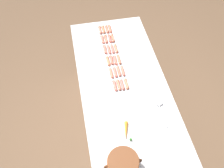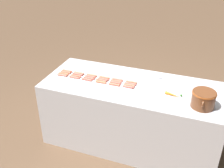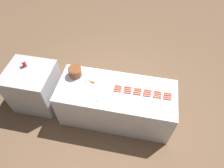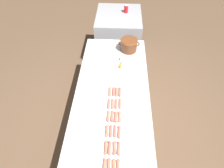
% 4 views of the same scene
% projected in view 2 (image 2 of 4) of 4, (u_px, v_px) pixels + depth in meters
% --- Properties ---
extents(ground_plane, '(20.00, 20.00, 0.00)m').
position_uv_depth(ground_plane, '(130.00, 140.00, 3.47)').
color(ground_plane, brown).
extents(griddle_counter, '(0.85, 2.05, 0.82)m').
position_uv_depth(griddle_counter, '(131.00, 114.00, 3.27)').
color(griddle_counter, '#BCBCC1').
rests_on(griddle_counter, ground_plane).
extents(hot_dog_0, '(0.03, 0.13, 0.03)m').
position_uv_depth(hot_dog_0, '(67.00, 71.00, 3.34)').
color(hot_dog_0, '#D86A4E').
rests_on(hot_dog_0, griddle_counter).
extents(hot_dog_1, '(0.03, 0.13, 0.03)m').
position_uv_depth(hot_dog_1, '(79.00, 73.00, 3.29)').
color(hot_dog_1, '#D56E4F').
rests_on(hot_dog_1, griddle_counter).
extents(hot_dog_2, '(0.03, 0.13, 0.03)m').
position_uv_depth(hot_dog_2, '(92.00, 75.00, 3.24)').
color(hot_dog_2, '#D87252').
rests_on(hot_dog_2, griddle_counter).
extents(hot_dog_3, '(0.03, 0.13, 0.03)m').
position_uv_depth(hot_dog_3, '(104.00, 77.00, 3.19)').
color(hot_dog_3, '#D16C4C').
rests_on(hot_dog_3, griddle_counter).
extents(hot_dog_4, '(0.03, 0.13, 0.03)m').
position_uv_depth(hot_dog_4, '(117.00, 80.00, 3.14)').
color(hot_dog_4, '#D86852').
rests_on(hot_dog_4, griddle_counter).
extents(hot_dog_5, '(0.03, 0.13, 0.03)m').
position_uv_depth(hot_dog_5, '(131.00, 82.00, 3.09)').
color(hot_dog_5, '#D2704F').
rests_on(hot_dog_5, griddle_counter).
extents(hot_dog_6, '(0.03, 0.13, 0.03)m').
position_uv_depth(hot_dog_6, '(66.00, 72.00, 3.31)').
color(hot_dog_6, '#CC6B50').
rests_on(hot_dog_6, griddle_counter).
extents(hot_dog_7, '(0.03, 0.13, 0.03)m').
position_uv_depth(hot_dog_7, '(78.00, 74.00, 3.26)').
color(hot_dog_7, '#CD6455').
rests_on(hot_dog_7, griddle_counter).
extents(hot_dog_8, '(0.03, 0.13, 0.03)m').
position_uv_depth(hot_dog_8, '(90.00, 77.00, 3.21)').
color(hot_dog_8, '#D26555').
rests_on(hot_dog_8, griddle_counter).
extents(hot_dog_9, '(0.03, 0.13, 0.03)m').
position_uv_depth(hot_dog_9, '(103.00, 79.00, 3.15)').
color(hot_dog_9, '#CB6654').
rests_on(hot_dog_9, griddle_counter).
extents(hot_dog_10, '(0.03, 0.13, 0.03)m').
position_uv_depth(hot_dog_10, '(116.00, 81.00, 3.11)').
color(hot_dog_10, '#D56952').
rests_on(hot_dog_10, griddle_counter).
extents(hot_dog_11, '(0.03, 0.13, 0.03)m').
position_uv_depth(hot_dog_11, '(130.00, 84.00, 3.06)').
color(hot_dog_11, '#CE6356').
rests_on(hot_dog_11, griddle_counter).
extents(hot_dog_12, '(0.03, 0.13, 0.03)m').
position_uv_depth(hot_dog_12, '(64.00, 74.00, 3.27)').
color(hot_dog_12, '#CA714C').
rests_on(hot_dog_12, griddle_counter).
extents(hot_dog_13, '(0.03, 0.13, 0.03)m').
position_uv_depth(hot_dog_13, '(76.00, 76.00, 3.22)').
color(hot_dog_13, '#D7694F').
rests_on(hot_dog_13, griddle_counter).
extents(hot_dog_14, '(0.03, 0.13, 0.03)m').
position_uv_depth(hot_dog_14, '(89.00, 78.00, 3.17)').
color(hot_dog_14, '#D06654').
rests_on(hot_dog_14, griddle_counter).
extents(hot_dog_15, '(0.03, 0.13, 0.03)m').
position_uv_depth(hot_dog_15, '(102.00, 80.00, 3.13)').
color(hot_dog_15, '#D16652').
rests_on(hot_dog_15, griddle_counter).
extents(hot_dog_16, '(0.03, 0.13, 0.03)m').
position_uv_depth(hot_dog_16, '(115.00, 83.00, 3.08)').
color(hot_dog_16, '#D76555').
rests_on(hot_dog_16, griddle_counter).
extents(hot_dog_17, '(0.03, 0.13, 0.03)m').
position_uv_depth(hot_dog_17, '(129.00, 85.00, 3.03)').
color(hot_dog_17, '#CC6E51').
rests_on(hot_dog_17, griddle_counter).
extents(hot_dog_18, '(0.03, 0.13, 0.03)m').
position_uv_depth(hot_dog_18, '(62.00, 75.00, 3.24)').
color(hot_dog_18, '#D36B55').
rests_on(hot_dog_18, griddle_counter).
extents(hot_dog_19, '(0.03, 0.13, 0.03)m').
position_uv_depth(hot_dog_19, '(74.00, 77.00, 3.19)').
color(hot_dog_19, '#CD6955').
rests_on(hot_dog_19, griddle_counter).
extents(hot_dog_20, '(0.03, 0.13, 0.03)m').
position_uv_depth(hot_dog_20, '(87.00, 79.00, 3.14)').
color(hot_dog_20, '#CB6552').
rests_on(hot_dog_20, griddle_counter).
extents(hot_dog_21, '(0.03, 0.13, 0.03)m').
position_uv_depth(hot_dog_21, '(101.00, 82.00, 3.09)').
color(hot_dog_21, '#D3714C').
rests_on(hot_dog_21, griddle_counter).
extents(hot_dog_22, '(0.03, 0.13, 0.03)m').
position_uv_depth(hot_dog_22, '(114.00, 84.00, 3.04)').
color(hot_dog_22, '#D3694E').
rests_on(hot_dog_22, griddle_counter).
extents(hot_dog_23, '(0.03, 0.13, 0.03)m').
position_uv_depth(hot_dog_23, '(128.00, 87.00, 3.00)').
color(hot_dog_23, '#CB6454').
rests_on(hot_dog_23, griddle_counter).
extents(bean_pot, '(0.29, 0.24, 0.17)m').
position_uv_depth(bean_pot, '(203.00, 98.00, 2.63)').
color(bean_pot, brown).
rests_on(bean_pot, griddle_counter).
extents(serving_spoon, '(0.07, 0.27, 0.02)m').
position_uv_depth(serving_spoon, '(163.00, 78.00, 3.19)').
color(serving_spoon, '#B7B7BC').
rests_on(serving_spoon, griddle_counter).
extents(carrot, '(0.07, 0.18, 0.03)m').
position_uv_depth(carrot, '(173.00, 95.00, 2.84)').
color(carrot, orange).
rests_on(carrot, griddle_counter).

